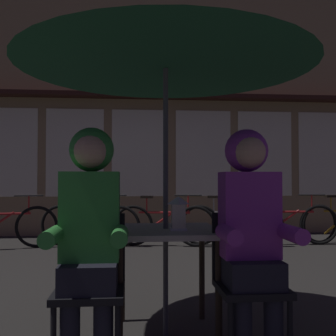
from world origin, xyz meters
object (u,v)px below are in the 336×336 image
object	(u,v)px
lantern	(178,212)
bicycle_nearest	(2,227)
bicycle_fifth	(288,224)
patio_umbrella	(166,42)
bicycle_second	(90,225)
person_right_hooded	(250,219)
cafe_table	(166,243)
chair_left	(91,279)
person_left_hooded	(90,220)
bicycle_third	(164,225)
bicycle_fourth	(231,224)
chair_right	(248,276)

from	to	relation	value
lantern	bicycle_nearest	bearing A→B (deg)	121.85
bicycle_nearest	bicycle_fifth	distance (m)	4.59
patio_umbrella	bicycle_second	world-z (taller)	patio_umbrella
patio_umbrella	bicycle_nearest	distance (m)	4.62
person_right_hooded	bicycle_nearest	bearing A→B (deg)	123.78
cafe_table	chair_left	world-z (taller)	chair_left
bicycle_nearest	bicycle_fifth	xyz separation A→B (m)	(4.59, 0.01, 0.00)
patio_umbrella	person_left_hooded	distance (m)	1.37
person_right_hooded	bicycle_fifth	world-z (taller)	person_right_hooded
person_right_hooded	bicycle_second	distance (m)	4.52
chair_left	patio_umbrella	bearing A→B (deg)	37.55
chair_left	lantern	bearing A→B (deg)	26.39
cafe_table	bicycle_second	size ratio (longest dim) A/B	0.45
person_left_hooded	lantern	bearing A→B (deg)	30.88
bicycle_second	lantern	bearing A→B (deg)	-75.69
person_right_hooded	bicycle_third	size ratio (longest dim) A/B	0.84
person_right_hooded	bicycle_fourth	bearing A→B (deg)	77.64
chair_left	bicycle_fifth	world-z (taller)	chair_left
person_right_hooded	person_left_hooded	bearing A→B (deg)	180.00
bicycle_fifth	bicycle_fourth	bearing A→B (deg)	-179.16
chair_left	chair_right	distance (m)	0.96
bicycle_second	bicycle_fifth	xyz separation A→B (m)	(3.27, -0.18, 0.00)
cafe_table	person_left_hooded	distance (m)	0.67
cafe_table	patio_umbrella	bearing A→B (deg)	0.00
person_left_hooded	bicycle_fifth	xyz separation A→B (m)	(2.82, 4.09, -0.50)
chair_left	person_left_hooded	size ratio (longest dim) A/B	0.62
patio_umbrella	bicycle_fifth	size ratio (longest dim) A/B	1.38
bicycle_third	bicycle_nearest	bearing A→B (deg)	-178.99
cafe_table	bicycle_nearest	size ratio (longest dim) A/B	0.45
bicycle_third	bicycle_fourth	size ratio (longest dim) A/B	1.00
chair_right	bicycle_fourth	size ratio (longest dim) A/B	0.53
lantern	person_left_hooded	distance (m)	0.65
bicycle_nearest	bicycle_second	world-z (taller)	same
person_left_hooded	bicycle_third	bearing A→B (deg)	79.58
bicycle_fourth	chair_left	bearing A→B (deg)	-114.76
person_right_hooded	bicycle_third	xyz separation A→B (m)	(-0.20, 4.13, -0.50)
cafe_table	person_right_hooded	size ratio (longest dim) A/B	0.53
patio_umbrella	bicycle_nearest	world-z (taller)	patio_umbrella
bicycle_second	bicycle_third	xyz separation A→B (m)	(1.20, -0.14, 0.00)
chair_right	bicycle_nearest	bearing A→B (deg)	124.15
bicycle_third	bicycle_fifth	xyz separation A→B (m)	(2.06, -0.04, 0.00)
person_left_hooded	person_right_hooded	size ratio (longest dim) A/B	1.00
person_left_hooded	bicycle_nearest	size ratio (longest dim) A/B	0.84
lantern	bicycle_fourth	distance (m)	3.99
person_left_hooded	bicycle_second	world-z (taller)	person_left_hooded
chair_left	bicycle_second	xyz separation A→B (m)	(-0.45, 4.21, -0.14)
bicycle_fifth	bicycle_third	bearing A→B (deg)	178.91
person_left_hooded	bicycle_nearest	world-z (taller)	person_left_hooded
bicycle_third	lantern	bearing A→B (deg)	-93.03
bicycle_third	bicycle_fourth	xyz separation A→B (m)	(1.09, -0.05, 0.00)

